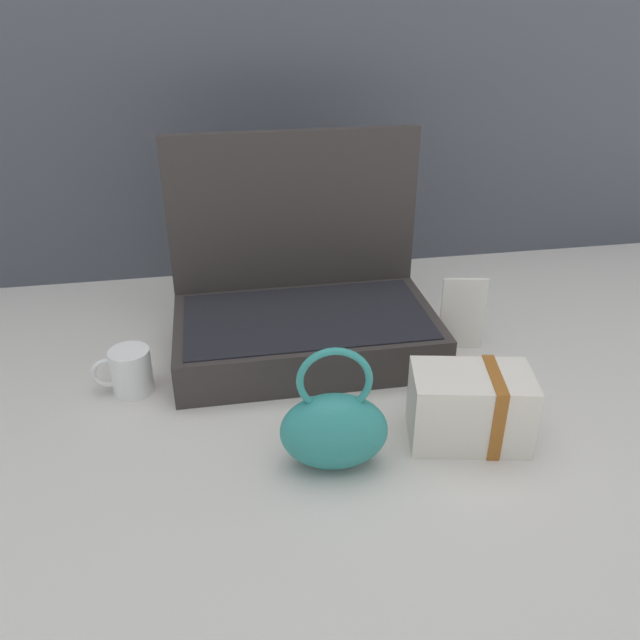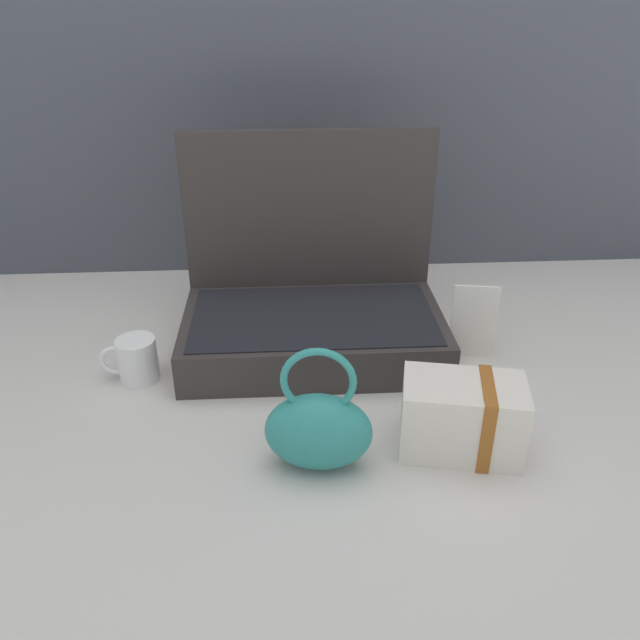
# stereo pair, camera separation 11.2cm
# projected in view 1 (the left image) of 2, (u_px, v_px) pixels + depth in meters

# --- Properties ---
(ground_plane) EXTENTS (6.00, 6.00, 0.00)m
(ground_plane) POSITION_uv_depth(u_px,v_px,m) (321.00, 382.00, 1.21)
(ground_plane) COLOR beige
(open_suitcase) EXTENTS (0.52, 0.32, 0.42)m
(open_suitcase) POSITION_uv_depth(u_px,v_px,m) (303.00, 306.00, 1.30)
(open_suitcase) COLOR #332D2B
(open_suitcase) RESTS_ON ground_plane
(teal_pouch_handbag) EXTENTS (0.18, 0.11, 0.21)m
(teal_pouch_handbag) POSITION_uv_depth(u_px,v_px,m) (334.00, 428.00, 0.97)
(teal_pouch_handbag) COLOR teal
(teal_pouch_handbag) RESTS_ON ground_plane
(cream_toiletry_bag) EXTENTS (0.21, 0.15, 0.13)m
(cream_toiletry_bag) POSITION_uv_depth(u_px,v_px,m) (472.00, 407.00, 1.04)
(cream_toiletry_bag) COLOR silver
(cream_toiletry_bag) RESTS_ON ground_plane
(coffee_mug) EXTENTS (0.11, 0.07, 0.09)m
(coffee_mug) POSITION_uv_depth(u_px,v_px,m) (130.00, 371.00, 1.17)
(coffee_mug) COLOR white
(coffee_mug) RESTS_ON ground_plane
(info_card_left) EXTENTS (0.09, 0.02, 0.16)m
(info_card_left) POSITION_uv_depth(u_px,v_px,m) (462.00, 314.00, 1.29)
(info_card_left) COLOR white
(info_card_left) RESTS_ON ground_plane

